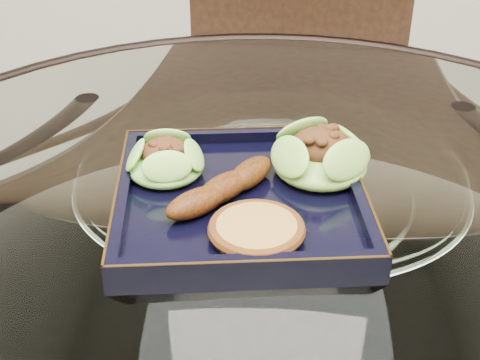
{
  "coord_description": "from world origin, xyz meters",
  "views": [
    {
      "loc": [
        -0.0,
        -0.63,
        1.18
      ],
      "look_at": [
        -0.03,
        -0.01,
        0.8
      ],
      "focal_mm": 50.0,
      "sensor_mm": 36.0,
      "label": 1
    }
  ],
  "objects": [
    {
      "name": "dining_table",
      "position": [
        -0.0,
        -0.0,
        0.6
      ],
      "size": [
        1.13,
        1.13,
        0.77
      ],
      "color": "white",
      "rests_on": "ground"
    },
    {
      "name": "roasted_plantain",
      "position": [
        -0.05,
        -0.02,
        0.8
      ],
      "size": [
        0.12,
        0.13,
        0.03
      ],
      "primitive_type": "ellipsoid",
      "rotation": [
        0.0,
        0.0,
        0.86
      ],
      "color": "#642B0A",
      "rests_on": "navy_plate"
    },
    {
      "name": "navy_plate",
      "position": [
        -0.03,
        -0.01,
        0.77
      ],
      "size": [
        0.3,
        0.3,
        0.02
      ],
      "primitive_type": "cube",
      "rotation": [
        0.0,
        0.0,
        0.11
      ],
      "color": "black",
      "rests_on": "dining_table"
    },
    {
      "name": "dining_chair",
      "position": [
        0.04,
        0.52,
        0.57
      ],
      "size": [
        0.48,
        0.48,
        1.03
      ],
      "rotation": [
        0.0,
        0.0,
        -0.07
      ],
      "color": "#331F11",
      "rests_on": "ground"
    },
    {
      "name": "crumb_patty",
      "position": [
        -0.01,
        -0.09,
        0.79
      ],
      "size": [
        0.09,
        0.09,
        0.02
      ],
      "primitive_type": "cylinder",
      "rotation": [
        0.0,
        0.0,
        -0.07
      ],
      "color": "#A27736",
      "rests_on": "navy_plate"
    },
    {
      "name": "lettuce_wrap_right",
      "position": [
        0.06,
        0.04,
        0.8
      ],
      "size": [
        0.13,
        0.13,
        0.04
      ],
      "primitive_type": "ellipsoid",
      "rotation": [
        0.0,
        0.0,
        0.17
      ],
      "color": "#5D9A2C",
      "rests_on": "navy_plate"
    },
    {
      "name": "lettuce_wrap_left",
      "position": [
        -0.12,
        0.03,
        0.8
      ],
      "size": [
        0.11,
        0.11,
        0.03
      ],
      "primitive_type": "ellipsoid",
      "rotation": [
        0.0,
        0.0,
        -0.3
      ],
      "color": "#57A530",
      "rests_on": "navy_plate"
    }
  ]
}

